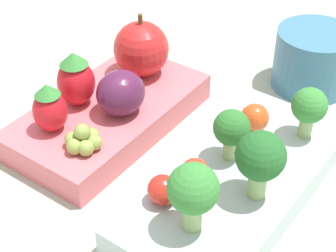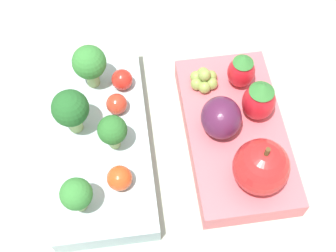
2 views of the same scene
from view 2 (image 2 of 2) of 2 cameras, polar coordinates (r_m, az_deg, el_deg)
ground_plane at (r=0.51m, az=0.03°, el=-2.83°), size 4.00×4.00×0.00m
bento_box_savoury at (r=0.50m, az=-8.20°, el=-1.78°), size 0.23×0.12×0.03m
bento_box_fruit at (r=0.51m, az=8.14°, el=-0.91°), size 0.20×0.12×0.03m
broccoli_floret_0 at (r=0.50m, az=-9.56°, el=7.53°), size 0.04×0.04×0.06m
broccoli_floret_1 at (r=0.46m, az=-6.79°, el=-0.59°), size 0.03×0.03×0.05m
broccoli_floret_2 at (r=0.43m, az=-11.09°, el=-8.22°), size 0.03×0.03×0.05m
broccoli_floret_3 at (r=0.47m, az=-11.79°, el=2.01°), size 0.04×0.04×0.06m
cherry_tomato_0 at (r=0.45m, az=-5.92°, el=-6.34°), size 0.02×0.02×0.02m
cherry_tomato_1 at (r=0.50m, az=-6.28°, el=2.68°), size 0.02×0.02×0.02m
cherry_tomato_2 at (r=0.51m, az=-5.63°, el=5.64°), size 0.02×0.02×0.02m
apple at (r=0.45m, az=11.28°, el=-4.92°), size 0.05×0.05×0.06m
strawberry_0 at (r=0.51m, az=8.95°, el=6.73°), size 0.03×0.03×0.05m
strawberry_1 at (r=0.49m, az=11.05°, el=3.14°), size 0.03×0.03×0.05m
plum at (r=0.47m, az=6.50°, el=1.03°), size 0.05×0.04×0.04m
grape_cluster at (r=0.51m, az=4.40°, el=5.68°), size 0.03×0.03×0.02m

